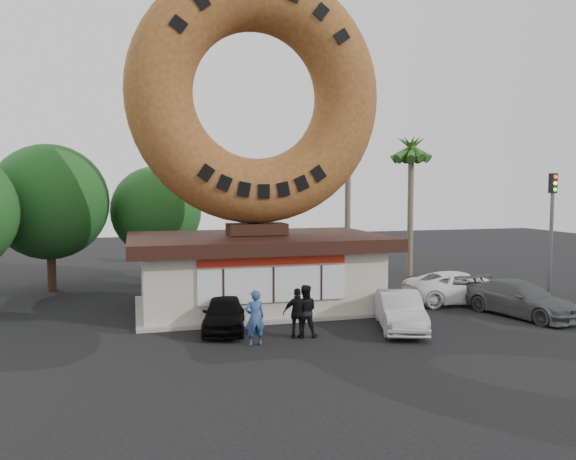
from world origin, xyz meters
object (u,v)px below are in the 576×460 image
(person_center, at_px, (305,311))
(car_grey, at_px, (521,299))
(car_black, at_px, (224,313))
(giant_donut, at_px, (256,95))
(person_left, at_px, (255,318))
(donut_shop, at_px, (257,269))
(car_white, at_px, (461,287))
(car_silver, at_px, (400,311))
(traffic_signal, at_px, (552,220))
(street_lamp, at_px, (192,202))
(person_right, at_px, (298,313))

(person_center, xyz_separation_m, car_grey, (9.76, 0.76, -0.23))
(car_black, height_order, car_grey, car_grey)
(giant_donut, relative_size, person_center, 5.92)
(person_left, xyz_separation_m, person_center, (1.96, 0.57, -0.01))
(donut_shop, relative_size, person_center, 5.89)
(giant_donut, bearing_deg, car_black, -119.38)
(car_white, bearing_deg, car_silver, 131.82)
(giant_donut, height_order, traffic_signal, giant_donut)
(person_center, xyz_separation_m, car_silver, (3.82, 0.10, -0.24))
(car_grey, xyz_separation_m, car_white, (-0.94, 3.00, 0.01))
(street_lamp, distance_m, person_left, 16.34)
(donut_shop, distance_m, person_left, 6.14)
(person_center, relative_size, person_right, 1.05)
(car_black, bearing_deg, giant_donut, 72.27)
(traffic_signal, relative_size, person_right, 3.35)
(person_center, height_order, car_grey, person_center)
(car_grey, distance_m, car_white, 3.14)
(traffic_signal, height_order, car_black, traffic_signal)
(person_center, bearing_deg, car_white, -140.85)
(giant_donut, relative_size, street_lamp, 1.41)
(giant_donut, distance_m, car_silver, 11.11)
(donut_shop, height_order, person_right, donut_shop)
(car_grey, height_order, car_white, car_white)
(person_left, relative_size, car_black, 0.50)
(person_left, distance_m, person_center, 2.05)
(donut_shop, height_order, car_silver, donut_shop)
(donut_shop, xyz_separation_m, car_grey, (10.36, -4.60, -1.04))
(giant_donut, bearing_deg, donut_shop, -90.00)
(donut_shop, height_order, traffic_signal, traffic_signal)
(car_black, distance_m, car_white, 11.66)
(giant_donut, relative_size, car_black, 2.94)
(car_silver, bearing_deg, car_white, 53.72)
(car_black, xyz_separation_m, car_white, (11.48, 2.05, 0.08))
(car_silver, distance_m, car_white, 6.19)
(person_center, distance_m, car_grey, 9.80)
(donut_shop, distance_m, giant_donut, 7.66)
(donut_shop, distance_m, person_right, 5.54)
(donut_shop, bearing_deg, car_white, -9.66)
(car_black, bearing_deg, donut_shop, 72.17)
(person_left, xyz_separation_m, car_grey, (11.73, 1.33, -0.23))
(donut_shop, xyz_separation_m, traffic_signal, (14.00, -1.99, 2.10))
(street_lamp, bearing_deg, person_left, -88.26)
(traffic_signal, distance_m, person_right, 14.44)
(car_black, height_order, car_white, car_white)
(person_right, bearing_deg, street_lamp, -67.94)
(giant_donut, height_order, car_silver, giant_donut)
(person_right, relative_size, car_grey, 0.36)
(person_left, xyz_separation_m, car_black, (-0.69, 2.28, -0.31))
(donut_shop, bearing_deg, car_grey, -23.94)
(traffic_signal, xyz_separation_m, person_right, (-13.70, -3.47, -2.96))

